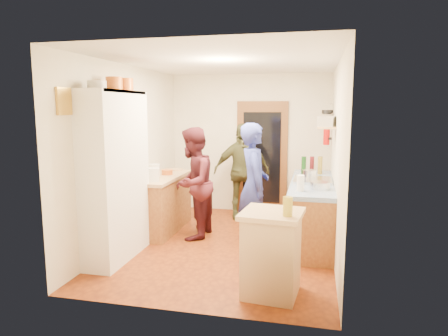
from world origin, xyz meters
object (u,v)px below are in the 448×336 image
(person_hob, at_px, (256,185))
(person_left, at_px, (196,183))
(hutch_body, at_px, (116,176))
(right_counter_base, at_px, (311,213))
(person_back, at_px, (242,171))
(island_base, at_px, (271,255))

(person_hob, xyz_separation_m, person_left, (-0.96, 0.18, -0.04))
(hutch_body, xyz_separation_m, right_counter_base, (2.50, 1.30, -0.68))
(person_back, bearing_deg, person_hob, -90.66)
(person_hob, height_order, person_back, person_hob)
(right_counter_base, relative_size, person_hob, 1.24)
(right_counter_base, xyz_separation_m, person_hob, (-0.78, -0.42, 0.47))
(person_left, bearing_deg, right_counter_base, 100.41)
(island_base, height_order, person_left, person_left)
(person_hob, bearing_deg, right_counter_base, -78.28)
(person_back, bearing_deg, person_left, -131.36)
(right_counter_base, xyz_separation_m, person_back, (-1.23, 0.97, 0.44))
(hutch_body, bearing_deg, person_left, 54.16)
(island_base, height_order, person_hob, person_hob)
(island_base, distance_m, person_back, 3.04)
(person_hob, bearing_deg, person_left, 62.74)
(right_counter_base, bearing_deg, person_back, 141.90)
(hutch_body, bearing_deg, right_counter_base, 27.47)
(right_counter_base, xyz_separation_m, island_base, (-0.40, -1.92, 0.01))
(hutch_body, height_order, person_back, hutch_body)
(person_left, relative_size, person_back, 0.99)
(island_base, distance_m, person_hob, 1.61)
(hutch_body, height_order, right_counter_base, hutch_body)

